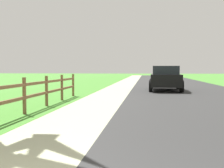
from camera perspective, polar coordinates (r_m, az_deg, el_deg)
ground_plane at (r=26.69m, az=4.84°, el=0.09°), size 120.00×120.00×0.00m
road_asphalt at (r=28.78m, az=11.96°, el=0.26°), size 7.00×66.00×0.01m
curb_concrete at (r=28.94m, az=-0.97°, el=0.34°), size 6.00×66.00×0.01m
grass_verge at (r=29.18m, az=-3.89°, el=0.36°), size 5.00×66.00×0.00m
rail_fence at (r=7.99m, az=-20.07°, el=-2.30°), size 0.11×13.43×1.11m
parked_suv_black at (r=18.29m, az=10.71°, el=1.22°), size 2.11×4.39×1.55m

